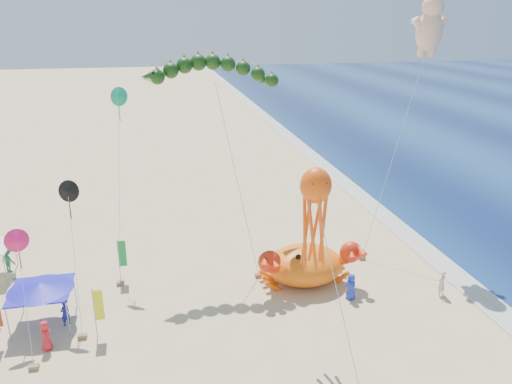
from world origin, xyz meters
TOP-DOWN VIEW (x-y plane):
  - ground at (0.00, 0.00)m, footprint 320.00×320.00m
  - foam_strip at (12.00, 0.00)m, footprint 320.00×320.00m
  - crab_inflatable at (1.24, 1.01)m, footprint 7.18×4.57m
  - dragon_kite at (-4.08, 6.48)m, footprint 9.51×5.56m
  - cherub_kite at (11.68, 6.24)m, footprint 6.47×3.95m
  - octopus_kite at (-0.65, -5.94)m, footprint 2.41×4.74m
  - canopy_blue at (-15.41, -0.45)m, footprint 3.75×3.75m
  - feather_flags at (-15.25, -0.13)m, footprint 10.03×6.40m
  - beachgoers at (-11.05, 1.51)m, footprint 29.65×11.05m
  - small_kites at (-14.58, 2.23)m, footprint 9.56×11.56m

SIDE VIEW (x-z plane):
  - ground at x=0.00m, z-range 0.00..0.00m
  - foam_strip at x=12.00m, z-range 0.01..0.01m
  - beachgoers at x=-11.05m, z-range -0.04..1.81m
  - crab_inflatable at x=1.24m, z-range -0.19..2.96m
  - feather_flags at x=-15.25m, z-range 0.41..3.61m
  - canopy_blue at x=-15.41m, z-range 1.09..3.80m
  - small_kites at x=-14.58m, z-range 0.94..13.84m
  - octopus_kite at x=-0.65m, z-range 2.92..13.33m
  - dragon_kite at x=-4.08m, z-range 6.25..20.85m
  - cherub_kite at x=11.68m, z-range 7.35..26.25m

